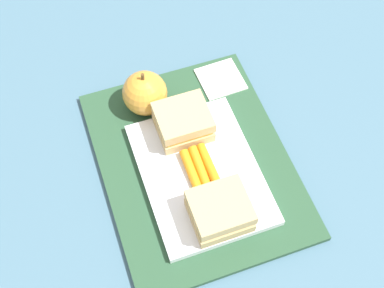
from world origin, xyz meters
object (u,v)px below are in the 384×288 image
at_px(sandwich_half_right, 183,122).
at_px(sandwich_half_left, 220,211).
at_px(food_tray, 200,173).
at_px(carrot_sticks_bundle, 201,169).
at_px(paper_napkin, 221,79).
at_px(apple, 145,93).

bearing_deg(sandwich_half_right, sandwich_half_left, 180.00).
height_order(food_tray, carrot_sticks_bundle, carrot_sticks_bundle).
bearing_deg(carrot_sticks_bundle, paper_napkin, -30.51).
xyz_separation_m(sandwich_half_left, paper_napkin, (0.24, -0.09, -0.03)).
bearing_deg(food_tray, paper_napkin, -30.56).
bearing_deg(carrot_sticks_bundle, food_tray, 37.73).
height_order(carrot_sticks_bundle, apple, apple).
relative_size(food_tray, paper_napkin, 3.29).
distance_m(apple, paper_napkin, 0.14).
distance_m(carrot_sticks_bundle, apple, 0.15).
xyz_separation_m(food_tray, carrot_sticks_bundle, (-0.00, -0.00, 0.01)).
bearing_deg(apple, sandwich_half_right, -150.72).
bearing_deg(carrot_sticks_bundle, sandwich_half_left, 179.92).
bearing_deg(apple, carrot_sticks_bundle, -165.05).
bearing_deg(paper_napkin, sandwich_half_right, 130.96).
bearing_deg(apple, food_tray, -165.08).
relative_size(apple, paper_napkin, 1.18).
bearing_deg(sandwich_half_left, carrot_sticks_bundle, -0.08).
distance_m(food_tray, sandwich_half_left, 0.08).
distance_m(sandwich_half_left, carrot_sticks_bundle, 0.08).
bearing_deg(food_tray, carrot_sticks_bundle, -142.27).
relative_size(sandwich_half_right, apple, 0.97).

